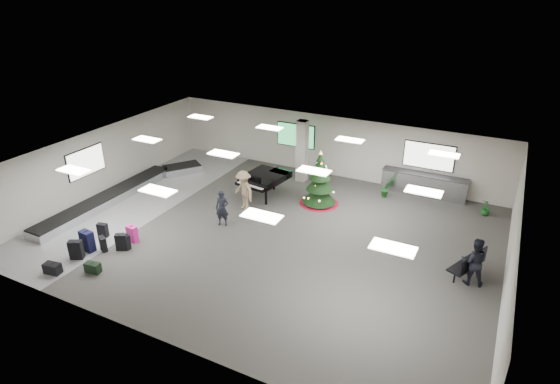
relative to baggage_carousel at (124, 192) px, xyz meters
The scene contains 21 objects.
ground 7.84m from the baggage_carousel, ahead, with size 18.00×18.00×0.00m, color #34322F.
room_envelope 7.79m from the baggage_carousel, ahead, with size 18.02×14.02×3.21m.
baggage_carousel is the anchor object (origin of this frame).
service_counter 14.50m from the baggage_carousel, 27.67° to the left, with size 4.05×0.65×1.08m.
suitcase_0 5.46m from the baggage_carousel, 64.16° to the right, with size 0.55×0.46×0.78m.
suitcase_1 4.94m from the baggage_carousel, 54.86° to the right, with size 0.43×0.35×0.60m.
pink_suitcase 4.52m from the baggage_carousel, 41.76° to the right, with size 0.45×0.28×0.70m.
suitcase_3 5.02m from the baggage_carousel, 46.76° to the right, with size 0.51×0.42×0.70m.
navy_suitcase 4.89m from the baggage_carousel, 61.73° to the right, with size 0.58×0.38×0.86m.
green_duffel 6.40m from the baggage_carousel, 55.73° to the right, with size 0.60×0.36×0.39m.
suitcase_7 4.98m from the baggage_carousel, 45.46° to the right, with size 0.44×0.26×0.63m.
suitcase_8 3.84m from the baggage_carousel, 58.21° to the right, with size 0.45×0.32×0.61m.
black_duffel 6.44m from the baggage_carousel, 68.44° to the right, with size 0.65×0.42×0.42m.
christmas_tree 9.43m from the baggage_carousel, 22.23° to the left, with size 1.85×1.85×2.63m.
grand_piano 6.79m from the baggage_carousel, 27.87° to the left, with size 2.00×2.43×1.27m.
bench 15.67m from the baggage_carousel, ahead, with size 1.17×1.71×1.03m.
traveler_a 5.87m from the baggage_carousel, ahead, with size 0.57×0.38×1.57m, color black.
traveler_b 6.10m from the baggage_carousel, 14.30° to the left, with size 1.20×0.69×1.85m, color #997F5E.
traveler_bench 15.81m from the baggage_carousel, ahead, with size 0.85×0.67×1.76m, color black.
potted_plant_left 12.63m from the baggage_carousel, 26.73° to the left, with size 0.46×0.37×0.83m, color #15441A.
potted_plant_right 16.79m from the baggage_carousel, 20.27° to the left, with size 0.40×0.40×0.72m, color #15441A.
Camera 1 is at (8.13, -14.85, 9.75)m, focal length 30.00 mm.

